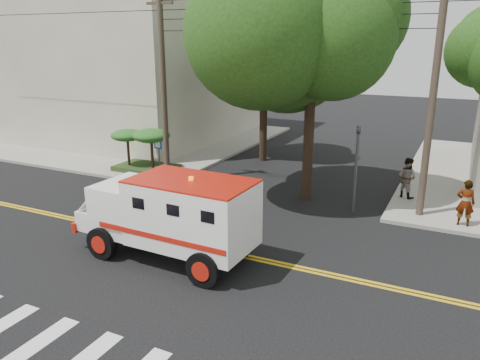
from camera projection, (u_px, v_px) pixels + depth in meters
The scene contains 13 objects.
ground at pixel (204, 247), 15.97m from camera, with size 100.00×100.00×0.00m, color black.
sidewalk_nw at pixel (136, 139), 33.25m from camera, with size 17.00×17.00×0.15m, color gray.
building_left at pixel (122, 64), 33.93m from camera, with size 16.00×14.00×10.00m, color #AFA190.
utility_pole_left at pixel (164, 90), 22.20m from camera, with size 0.28×0.28×9.00m, color #382D23.
utility_pole_right at pixel (432, 105), 17.35m from camera, with size 0.28×0.28×9.00m, color #382D23.
tree_main at pixel (322, 29), 18.42m from camera, with size 6.08×5.70×9.85m.
tree_left at pixel (268, 60), 25.59m from camera, with size 4.48×4.20×7.70m.
traffic_signal at pixel (357, 160), 18.54m from camera, with size 0.15×0.18×3.60m.
accessibility_sign at pixel (159, 153), 23.50m from camera, with size 0.45×0.10×2.02m.
palm_planter at pixel (144, 143), 24.33m from camera, with size 3.52×2.63×2.36m.
armored_truck at pixel (171, 213), 14.76m from camera, with size 6.12×2.61×2.75m.
pedestrian_a at pixel (465, 203), 17.25m from camera, with size 0.65×0.42×1.77m, color gray.
pedestrian_b at pixel (407, 178), 20.41m from camera, with size 0.86×0.67×1.78m, color gray.
Camera 1 is at (7.57, -12.59, 6.80)m, focal length 35.00 mm.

